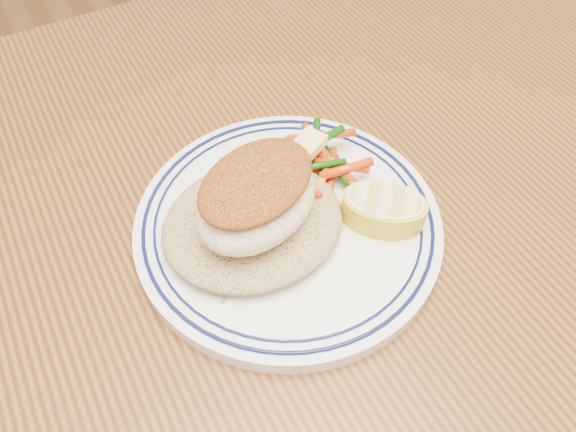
# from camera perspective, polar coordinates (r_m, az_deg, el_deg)

# --- Properties ---
(dining_table) EXTENTS (1.50, 0.90, 0.75)m
(dining_table) POSITION_cam_1_polar(r_m,az_deg,el_deg) (0.52, -2.01, -13.67)
(dining_table) COLOR #46260E
(dining_table) RESTS_ON ground
(plate) EXTENTS (0.25, 0.25, 0.02)m
(plate) POSITION_cam_1_polar(r_m,az_deg,el_deg) (0.46, 0.00, -0.80)
(plate) COLOR white
(plate) RESTS_ON dining_table
(rice_pilaf) EXTENTS (0.15, 0.13, 0.03)m
(rice_pilaf) POSITION_cam_1_polar(r_m,az_deg,el_deg) (0.44, -3.59, -0.40)
(rice_pilaf) COLOR #9C7F4E
(rice_pilaf) RESTS_ON plate
(fish_fillet) EXTENTS (0.13, 0.11, 0.05)m
(fish_fillet) POSITION_cam_1_polar(r_m,az_deg,el_deg) (0.41, -3.18, 1.97)
(fish_fillet) COLOR white
(fish_fillet) RESTS_ON rice_pilaf
(vegetable_pile) EXTENTS (0.09, 0.10, 0.03)m
(vegetable_pile) POSITION_cam_1_polar(r_m,az_deg,el_deg) (0.48, 2.61, 5.32)
(vegetable_pile) COLOR red
(vegetable_pile) RESTS_ON plate
(butter_pat) EXTENTS (0.03, 0.03, 0.01)m
(butter_pat) POSITION_cam_1_polar(r_m,az_deg,el_deg) (0.47, 2.15, 7.35)
(butter_pat) COLOR #ECD973
(butter_pat) RESTS_ON vegetable_pile
(lemon_wedge) EXTENTS (0.09, 0.09, 0.03)m
(lemon_wedge) POSITION_cam_1_polar(r_m,az_deg,el_deg) (0.46, 9.70, 0.76)
(lemon_wedge) COLOR yellow
(lemon_wedge) RESTS_ON plate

